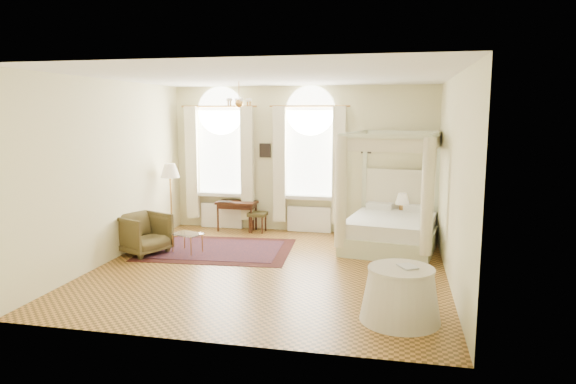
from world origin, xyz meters
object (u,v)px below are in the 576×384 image
writing_desk (237,206)px  side_table (400,295)px  nightstand (401,226)px  stool (258,216)px  coffee_table (187,235)px  floor_lamp (170,174)px  armchair (143,234)px  canopy_bed (391,222)px

writing_desk → side_table: size_ratio=0.88×
nightstand → side_table: 4.52m
stool → writing_desk: bearing=174.8°
writing_desk → nightstand: bearing=-0.5°
stool → coffee_table: (-0.87, -1.97, -0.04)m
coffee_table → side_table: side_table is taller
floor_lamp → armchair: bearing=-87.4°
stool → nightstand: bearing=0.3°
nightstand → writing_desk: 3.73m
coffee_table → floor_lamp: size_ratio=0.41×
writing_desk → armchair: armchair is taller
side_table → armchair: bearing=154.7°
writing_desk → floor_lamp: (-1.24, -0.84, 0.79)m
canopy_bed → armchair: bearing=-163.4°
floor_lamp → canopy_bed: bearing=-0.3°
armchair → stool: bearing=-13.4°
canopy_bed → writing_desk: (-3.51, 0.86, 0.06)m
canopy_bed → side_table: (0.18, -3.69, -0.18)m
floor_lamp → side_table: size_ratio=1.53×
canopy_bed → nightstand: canopy_bed is taller
stool → coffee_table: bearing=-113.9°
canopy_bed → coffee_table: bearing=-163.3°
canopy_bed → nightstand: (0.21, 0.83, -0.25)m
nightstand → side_table: size_ratio=0.53×
nightstand → stool: (-3.21, -0.01, 0.10)m
stool → side_table: bearing=-54.8°
stool → side_table: (3.18, -4.50, -0.03)m
writing_desk → stool: size_ratio=2.01×
canopy_bed → nightstand: 0.89m
canopy_bed → stool: size_ratio=5.23×
nightstand → writing_desk: writing_desk is taller
coffee_table → floor_lamp: bearing=126.3°
coffee_table → side_table: 4.78m
side_table → stool: bearing=125.2°
stool → armchair: bearing=-127.3°
nightstand → stool: bearing=-179.7°
nightstand → writing_desk: size_ratio=0.60×
coffee_table → side_table: (4.05, -2.53, 0.01)m
armchair → coffee_table: (0.81, 0.23, -0.05)m
canopy_bed → coffee_table: canopy_bed is taller
armchair → nightstand: bearing=-41.7°
side_table → floor_lamp: bearing=143.0°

